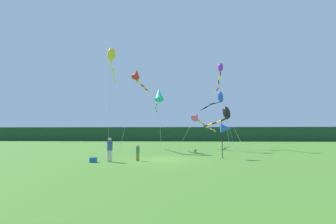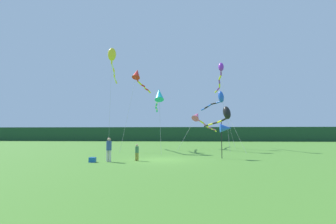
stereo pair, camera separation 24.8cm
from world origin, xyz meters
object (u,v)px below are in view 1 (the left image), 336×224
kite_blue (219,98)px  kite_rainbow (198,118)px  kite_cyan (159,96)px  kite_yellow (112,59)px  person_adult (110,148)px  cooler_box (93,160)px  kite_black (225,114)px  person_child (138,151)px  kite_red (137,75)px  banner_flag_pole (226,128)px  kite_purple (220,73)px

kite_blue → kite_rainbow: (-2.74, 0.73, -2.61)m
kite_cyan → kite_yellow: (-6.32, 3.42, 5.34)m
person_adult → kite_yellow: kite_yellow is taller
person_adult → kite_cyan: 10.70m
cooler_box → kite_yellow: 17.22m
kite_blue → kite_black: 5.62m
person_child → cooler_box: 3.17m
kite_black → person_child: bearing=-129.2°
kite_black → person_adult: bearing=-132.9°
kite_rainbow → kite_black: size_ratio=1.55×
person_adult → person_child: size_ratio=1.39×
kite_red → kite_blue: bearing=13.8°
person_child → cooler_box: person_child is taller
person_adult → kite_black: 14.96m
person_child → kite_black: 13.25m
kite_rainbow → kite_red: kite_red is taller
kite_black → kite_cyan: bearing=-167.1°
kite_red → banner_flag_pole: bearing=-47.8°
cooler_box → kite_purple: bearing=53.5°
kite_cyan → kite_rainbow: bearing=57.5°
person_child → kite_cyan: (0.72, 8.22, 5.43)m
kite_yellow → kite_cyan: bearing=-28.4°
kite_yellow → cooler_box: bearing=-78.1°
person_adult → kite_yellow: (-3.74, 12.43, 10.50)m
banner_flag_pole → cooler_box: bearing=-162.4°
person_child → kite_yellow: 16.82m
kite_yellow → kite_black: size_ratio=1.89×
person_child → kite_black: (8.08, 9.91, 3.48)m
kite_blue → kite_black: (-0.11, -4.99, -2.57)m
kite_cyan → kite_purple: kite_purple is taller
person_adult → kite_purple: kite_purple is taller
cooler_box → kite_cyan: kite_cyan is taller
cooler_box → kite_red: (0.47, 13.37, 9.22)m
person_adult → kite_black: size_ratio=0.25×
cooler_box → kite_rainbow: size_ratio=0.04×
person_adult → kite_rainbow: (7.32, 16.43, 3.18)m
person_adult → person_child: (1.87, 0.79, -0.27)m
person_child → kite_purple: kite_purple is taller
kite_cyan → kite_rainbow: size_ratio=0.68×
banner_flag_pole → kite_blue: (1.35, 12.89, 4.32)m
kite_cyan → kite_black: (7.36, 1.69, -1.95)m
person_child → kite_cyan: bearing=85.0°
kite_cyan → person_child: bearing=-95.0°
cooler_box → kite_rainbow: kite_rainbow is taller
kite_purple → person_child: bearing=-120.5°
person_child → kite_purple: (8.26, 14.05, 9.37)m
banner_flag_pole → kite_cyan: (-6.12, 6.20, 3.70)m
person_adult → person_child: person_adult is taller
person_adult → kite_purple: (10.13, 14.84, 9.10)m
banner_flag_pole → kite_rainbow: (-1.39, 13.62, 1.71)m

